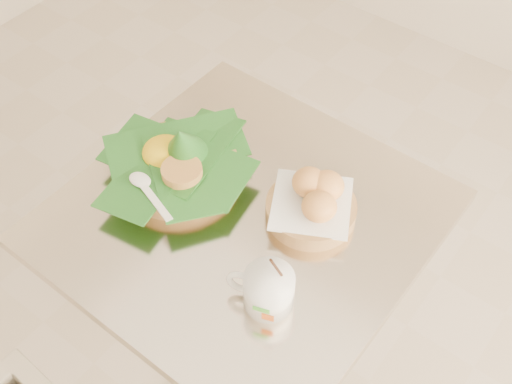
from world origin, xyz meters
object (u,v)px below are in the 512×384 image
Objects in this scene: cafe_table at (246,273)px; coffee_mug at (267,289)px; rice_basket at (178,161)px; bread_basket at (314,203)px.

cafe_table is 0.34m from coffee_mug.
rice_basket is 0.30m from bread_basket.
bread_basket is (0.11, 0.08, 0.26)m from cafe_table.
cafe_table is 0.29m from bread_basket.
coffee_mug is (0.16, -0.13, 0.26)m from cafe_table.
cafe_table is at bearing -142.80° from bread_basket.
bread_basket is at bearing 102.38° from coffee_mug.
bread_basket reaches higher than cafe_table.
coffee_mug is (0.34, -0.13, 0.00)m from rice_basket.
rice_basket is (-0.18, -0.00, 0.26)m from cafe_table.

